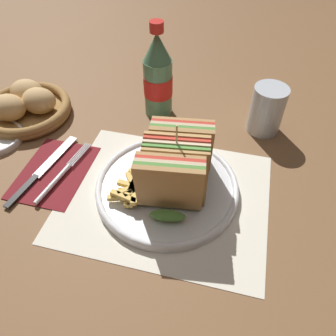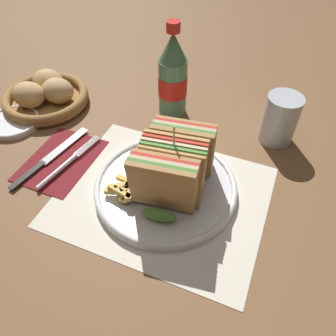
% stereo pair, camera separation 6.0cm
% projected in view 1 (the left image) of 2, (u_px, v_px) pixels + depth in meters
% --- Properties ---
extents(ground_plane, '(4.00, 4.00, 0.00)m').
position_uv_depth(ground_plane, '(171.00, 179.00, 0.64)').
color(ground_plane, brown).
extents(placemat, '(0.38, 0.30, 0.00)m').
position_uv_depth(placemat, '(164.00, 196.00, 0.61)').
color(placemat, silver).
rests_on(placemat, ground_plane).
extents(plate_main, '(0.27, 0.27, 0.02)m').
position_uv_depth(plate_main, '(165.00, 186.00, 0.61)').
color(plate_main, white).
rests_on(plate_main, ground_plane).
extents(club_sandwich, '(0.12, 0.18, 0.15)m').
position_uv_depth(club_sandwich, '(176.00, 166.00, 0.56)').
color(club_sandwich, tan).
rests_on(club_sandwich, plate_main).
extents(fries_pile, '(0.07, 0.08, 0.02)m').
position_uv_depth(fries_pile, '(132.00, 189.00, 0.58)').
color(fries_pile, '#E0B756').
rests_on(fries_pile, plate_main).
extents(ketchup_blob, '(0.05, 0.04, 0.02)m').
position_uv_depth(ketchup_blob, '(145.00, 173.00, 0.61)').
color(ketchup_blob, maroon).
rests_on(ketchup_blob, plate_main).
extents(napkin, '(0.13, 0.17, 0.00)m').
position_uv_depth(napkin, '(54.00, 171.00, 0.65)').
color(napkin, maroon).
rests_on(napkin, ground_plane).
extents(fork, '(0.04, 0.17, 0.01)m').
position_uv_depth(fork, '(59.00, 177.00, 0.63)').
color(fork, silver).
rests_on(fork, napkin).
extents(knife, '(0.05, 0.21, 0.00)m').
position_uv_depth(knife, '(43.00, 169.00, 0.65)').
color(knife, black).
rests_on(knife, napkin).
extents(coke_bottle_near, '(0.07, 0.07, 0.22)m').
position_uv_depth(coke_bottle_near, '(158.00, 78.00, 0.72)').
color(coke_bottle_near, '#4C7F5B').
rests_on(coke_bottle_near, ground_plane).
extents(glass_near, '(0.07, 0.07, 0.11)m').
position_uv_depth(glass_near, '(266.00, 112.00, 0.71)').
color(glass_near, silver).
rests_on(glass_near, ground_plane).
extents(bread_basket, '(0.20, 0.20, 0.07)m').
position_uv_depth(bread_basket, '(26.00, 107.00, 0.76)').
color(bread_basket, olive).
rests_on(bread_basket, ground_plane).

